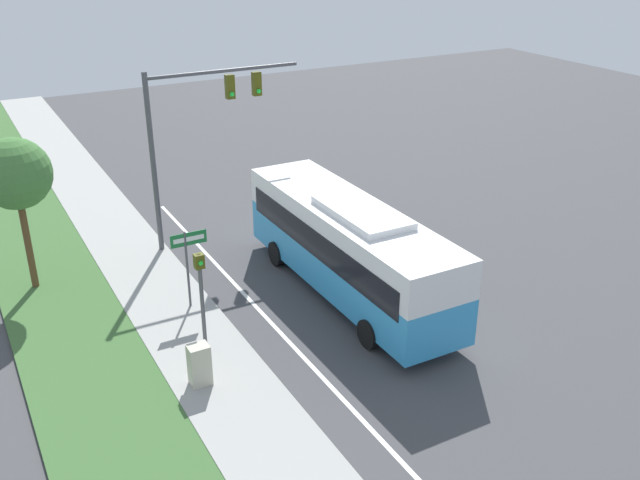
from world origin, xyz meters
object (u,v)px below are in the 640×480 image
(bus, at_px, (349,244))
(pedestrian_signal, at_px, (201,286))
(signal_gantry, at_px, (196,122))
(utility_cabinet, at_px, (199,365))
(street_sign, at_px, (188,255))

(bus, height_order, pedestrian_signal, bus)
(bus, xyz_separation_m, signal_gantry, (-2.91, 6.48, 3.07))
(bus, height_order, utility_cabinet, bus)
(bus, distance_m, utility_cabinet, 7.06)
(signal_gantry, bearing_deg, pedestrian_signal, -110.09)
(signal_gantry, xyz_separation_m, street_sign, (-2.22, -4.83, -3.01))
(pedestrian_signal, xyz_separation_m, street_sign, (0.49, 2.58, -0.20))
(utility_cabinet, bearing_deg, pedestrian_signal, 65.62)
(bus, relative_size, utility_cabinet, 8.47)
(signal_gantry, relative_size, pedestrian_signal, 2.19)
(signal_gantry, relative_size, street_sign, 2.49)
(signal_gantry, bearing_deg, street_sign, -114.69)
(street_sign, distance_m, utility_cabinet, 4.69)
(signal_gantry, relative_size, utility_cabinet, 5.70)
(street_sign, bearing_deg, pedestrian_signal, -100.74)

